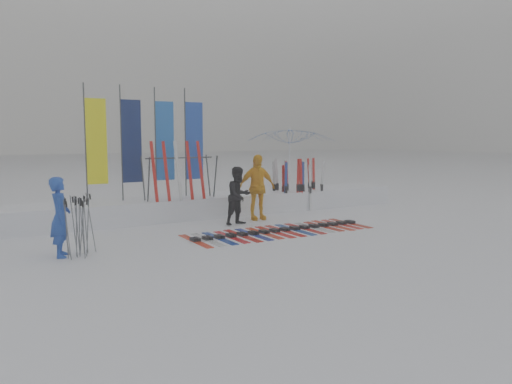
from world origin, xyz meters
TOP-DOWN VIEW (x-y plane):
  - ground at (0.00, 0.00)m, footprint 120.00×120.00m
  - snow_bank at (0.00, 4.60)m, footprint 14.00×1.60m
  - person_blue at (-4.50, 1.27)m, footprint 0.51×0.66m
  - person_black at (0.28, 2.66)m, footprint 0.88×0.76m
  - person_yellow at (1.12, 3.12)m, footprint 1.15×0.59m
  - tent_canopy at (3.77, 5.32)m, footprint 3.95×3.99m
  - ski_row at (0.68, 1.24)m, footprint 4.78×1.70m
  - pole_cluster at (-4.19, 1.16)m, footprint 0.67×0.61m
  - feather_flags at (-1.53, 4.79)m, footprint 3.49×0.30m
  - ski_rack at (-0.79, 4.20)m, footprint 2.04×0.80m
  - upright_skis at (3.30, 4.21)m, footprint 1.61×0.88m

SIDE VIEW (x-z plane):
  - ground at x=0.00m, z-range 0.00..0.00m
  - ski_row at x=0.68m, z-range 0.00..0.07m
  - snow_bank at x=0.00m, z-range 0.00..0.60m
  - pole_cluster at x=-4.19m, z-range -0.02..1.22m
  - person_black at x=0.28m, z-range 0.00..1.58m
  - upright_skis at x=3.30m, z-range -0.05..1.64m
  - person_blue at x=-4.50m, z-range 0.00..1.60m
  - person_yellow at x=1.12m, z-range 0.00..1.88m
  - tent_canopy at x=3.77m, z-range 0.00..2.76m
  - ski_rack at x=-0.79m, z-range 0.77..2.00m
  - feather_flags at x=-1.53m, z-range 0.64..3.84m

